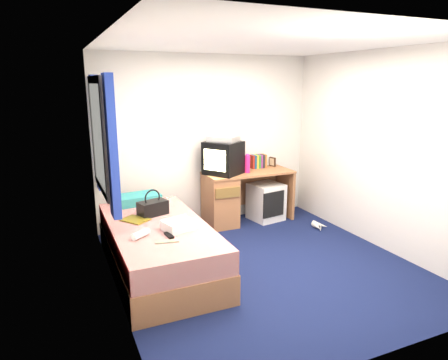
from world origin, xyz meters
name	(u,v)px	position (x,y,z in m)	size (l,w,h in m)	color
ground	(263,265)	(0.00, 0.00, 0.00)	(3.40, 3.40, 0.00)	#0C1438
room_shell	(266,138)	(0.00, 0.00, 1.45)	(3.40, 3.40, 3.40)	white
bed	(159,248)	(-1.10, 0.35, 0.27)	(1.01, 2.00, 0.54)	#AB7147
pillow	(139,199)	(-1.13, 1.20, 0.60)	(0.51, 0.32, 0.11)	#1A59AF
desk	(231,196)	(0.26, 1.44, 0.41)	(1.30, 0.55, 0.75)	#AB7147
storage_cube	(266,202)	(0.81, 1.37, 0.27)	(0.44, 0.44, 0.55)	silver
crt_tv	(223,158)	(0.14, 1.44, 0.98)	(0.61, 0.62, 0.46)	black
vcr	(223,139)	(0.14, 1.44, 1.25)	(0.40, 0.28, 0.08)	silver
book_row	(258,161)	(0.79, 1.60, 0.85)	(0.24, 0.13, 0.20)	maroon
picture_frame	(272,162)	(1.05, 1.61, 0.82)	(0.02, 0.12, 0.14)	black
pink_water_bottle	(247,164)	(0.48, 1.37, 0.87)	(0.08, 0.08, 0.24)	#E92073
aerosol_can	(241,164)	(0.46, 1.53, 0.85)	(0.05, 0.05, 0.19)	silver
handbag	(153,207)	(-1.07, 0.67, 0.63)	(0.36, 0.27, 0.30)	black
towel	(179,225)	(-0.95, 0.10, 0.59)	(0.30, 0.25, 0.10)	white
magazine	(135,220)	(-1.30, 0.56, 0.55)	(0.21, 0.28, 0.01)	gold
water_bottle	(140,234)	(-1.35, 0.04, 0.58)	(0.07, 0.07, 0.20)	white
colour_swatch_fan	(167,242)	(-1.15, -0.17, 0.55)	(0.22, 0.06, 0.01)	gold
remote_control	(169,235)	(-1.09, -0.03, 0.55)	(0.05, 0.16, 0.02)	black
window_assembly	(102,138)	(-1.55, 0.90, 1.42)	(0.11, 1.42, 1.40)	silver
white_heels	(319,226)	(1.30, 0.71, 0.04)	(0.24, 0.27, 0.09)	beige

